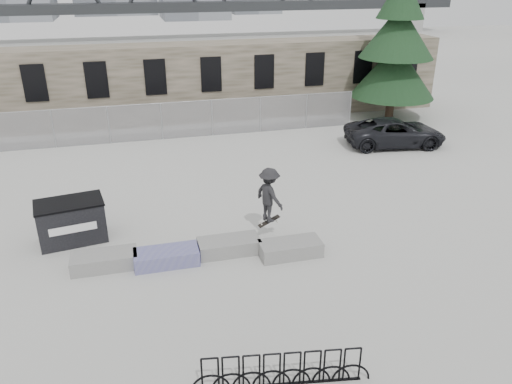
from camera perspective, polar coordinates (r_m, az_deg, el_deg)
ground at (r=16.43m, az=-6.86°, el=-7.21°), size 120.00×120.00×0.00m
stone_wall at (r=30.89m, az=-11.50°, el=12.01°), size 36.00×2.58×4.50m
chainlink_fence at (r=27.55m, az=-10.75°, el=8.00°), size 22.06×0.06×2.02m
planter_far_left at (r=16.28m, az=-16.94°, el=-7.44°), size 2.00×0.90×0.48m
planter_center_left at (r=16.01m, az=-10.19°, el=-7.26°), size 2.00×0.90×0.48m
planter_center_right at (r=16.38m, az=-3.11°, el=-6.09°), size 2.00×0.90×0.48m
planter_offset at (r=16.25m, az=3.95°, el=-6.39°), size 2.00×0.90×0.48m
dumpster at (r=17.96m, az=-20.35°, el=-3.13°), size 2.37×1.66×1.44m
bike_rack at (r=11.66m, az=2.98°, el=-19.63°), size 4.00×0.68×0.90m
spruce_tree at (r=31.48m, az=15.83°, el=16.25°), size 4.98×4.98×11.50m
truss_bridge at (r=70.07m, az=-5.31°, el=20.47°), size 70.00×3.00×9.80m
suv at (r=27.14m, az=15.61°, el=6.58°), size 5.46×3.13×1.44m
skateboarder at (r=16.65m, az=1.53°, el=-0.36°), size 1.14×1.41×2.09m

